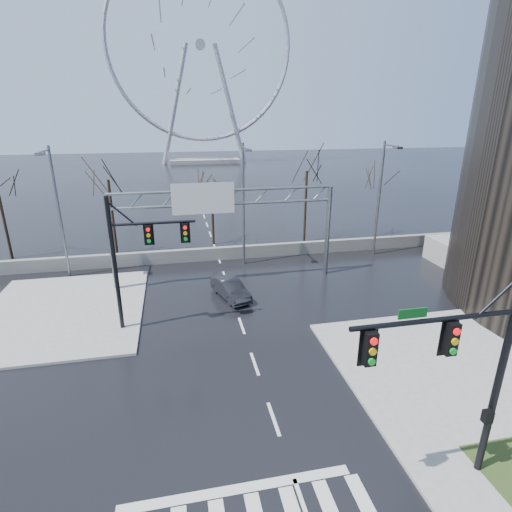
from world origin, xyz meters
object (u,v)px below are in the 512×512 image
object	(u,v)px
ferris_wheel	(201,53)
car	(231,289)
sign_gantry	(219,216)
signal_mast_far	(134,251)
signal_mast_near	(468,360)

from	to	relation	value
ferris_wheel	car	bearing A→B (deg)	-93.50
sign_gantry	ferris_wheel	bearing A→B (deg)	86.16
signal_mast_far	car	world-z (taller)	signal_mast_far
sign_gantry	signal_mast_near	bearing A→B (deg)	-73.81
ferris_wheel	car	distance (m)	86.91
signal_mast_far	car	size ratio (longest dim) A/B	2.02
signal_mast_far	sign_gantry	size ratio (longest dim) A/B	0.49
car	ferris_wheel	bearing A→B (deg)	68.54
sign_gantry	car	distance (m)	5.38
ferris_wheel	car	xyz separation A→B (m)	(-5.07, -82.93, -25.48)
signal_mast_near	car	bearing A→B (deg)	107.94
car	signal_mast_far	bearing A→B (deg)	-169.76
signal_mast_near	ferris_wheel	bearing A→B (deg)	90.08
signal_mast_far	ferris_wheel	world-z (taller)	ferris_wheel
ferris_wheel	car	size ratio (longest dim) A/B	12.86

